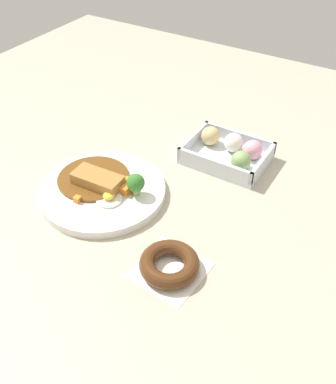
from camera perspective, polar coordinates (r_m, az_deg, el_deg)
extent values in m
plane|color=#B2A893|center=(0.98, -3.92, 1.52)|extent=(1.60, 1.60, 0.00)
cylinder|color=white|center=(0.95, -8.47, 0.13)|extent=(0.27, 0.27, 0.02)
cylinder|color=brown|center=(0.97, -9.62, 1.78)|extent=(0.16, 0.16, 0.01)
cube|color=#A87538|center=(0.94, -9.11, 1.60)|extent=(0.11, 0.06, 0.02)
cylinder|color=white|center=(0.91, -7.48, -1.01)|extent=(0.05, 0.05, 0.00)
ellipsoid|color=yellow|center=(0.90, -7.53, -0.57)|extent=(0.02, 0.02, 0.01)
cylinder|color=#8CB766|center=(0.91, -4.16, 0.13)|extent=(0.01, 0.01, 0.02)
sphere|color=#387A2D|center=(0.90, -4.23, 1.22)|extent=(0.04, 0.04, 0.04)
cube|color=orange|center=(0.92, -5.57, 0.24)|extent=(0.02, 0.02, 0.02)
cube|color=orange|center=(0.91, -11.67, -0.93)|extent=(0.01, 0.01, 0.01)
cube|color=orange|center=(0.94, -5.11, 1.49)|extent=(0.02, 0.02, 0.01)
cube|color=orange|center=(0.92, -4.69, 0.64)|extent=(0.02, 0.02, 0.02)
cube|color=silver|center=(1.05, 7.55, 4.38)|extent=(0.19, 0.14, 0.01)
cube|color=silver|center=(1.01, 12.20, 3.74)|extent=(0.01, 0.14, 0.03)
cube|color=silver|center=(1.07, 3.31, 6.78)|extent=(0.01, 0.14, 0.03)
cube|color=silver|center=(1.09, 9.18, 7.02)|extent=(0.19, 0.01, 0.03)
cube|color=silver|center=(0.98, 5.97, 3.43)|extent=(0.19, 0.01, 0.03)
sphere|color=pink|center=(1.03, 10.91, 5.40)|extent=(0.05, 0.05, 0.05)
sphere|color=silver|center=(1.05, 8.50, 6.35)|extent=(0.05, 0.05, 0.05)
sphere|color=#DBB77A|center=(1.07, 5.54, 7.25)|extent=(0.05, 0.05, 0.05)
sphere|color=#84A860|center=(0.99, 9.44, 4.00)|extent=(0.05, 0.05, 0.05)
cube|color=white|center=(0.80, 0.19, -10.02)|extent=(0.13, 0.13, 0.00)
torus|color=#4C2B14|center=(0.78, 0.19, -9.30)|extent=(0.11, 0.11, 0.03)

